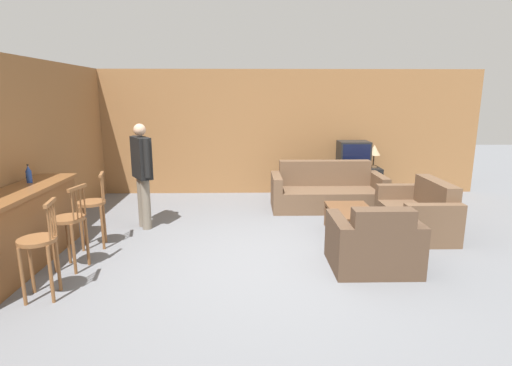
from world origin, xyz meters
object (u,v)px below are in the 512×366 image
object	(u,v)px
bar_chair_near	(39,247)
bar_chair_mid	(70,225)
coffee_table	(351,213)
tv_unit	(352,182)
bottle	(29,174)
table_lamp	(374,151)
bar_chair_far	(93,208)
loveseat_right	(418,214)
tv	(353,155)
couch_far	(327,192)
armchair_near	(374,245)
person_by_window	(142,170)

from	to	relation	value
bar_chair_near	bar_chair_mid	xyz separation A→B (m)	(-0.00, 0.71, 0.00)
coffee_table	tv_unit	world-z (taller)	tv_unit
bottle	table_lamp	world-z (taller)	bottle
bar_chair_mid	coffee_table	xyz separation A→B (m)	(3.69, 1.13, -0.21)
bar_chair_far	table_lamp	bearing A→B (deg)	30.19
bar_chair_far	bottle	distance (m)	0.90
bar_chair_far	tv_unit	xyz separation A→B (m)	(4.31, 2.75, -0.25)
tv_unit	loveseat_right	bearing A→B (deg)	-79.05
bar_chair_far	coffee_table	distance (m)	3.72
coffee_table	tv	world-z (taller)	tv
bar_chair_near	bar_chair_mid	world-z (taller)	same
loveseat_right	couch_far	bearing A→B (deg)	128.91
bar_chair_near	bar_chair_far	bearing A→B (deg)	90.01
armchair_near	tv_unit	xyz separation A→B (m)	(0.65, 3.56, 0.01)
tv_unit	person_by_window	size ratio (longest dim) A/B	0.69
bar_chair_mid	couch_far	size ratio (longest dim) A/B	0.51
bar_chair_near	tv	world-z (taller)	tv
bar_chair_near	tv	bearing A→B (deg)	44.24
bar_chair_near	table_lamp	size ratio (longest dim) A/B	2.20
tv_unit	table_lamp	bearing A→B (deg)	0.00
coffee_table	person_by_window	bearing A→B (deg)	172.63
bar_chair_far	person_by_window	size ratio (longest dim) A/B	0.63
couch_far	tv_unit	bearing A→B (deg)	51.02
bar_chair_far	coffee_table	size ratio (longest dim) A/B	1.06
table_lamp	tv	bearing A→B (deg)	-179.59
bar_chair_near	armchair_near	xyz separation A→B (m)	(3.66, 0.64, -0.26)
coffee_table	tv_unit	distance (m)	2.43
bar_chair_near	tv	size ratio (longest dim) A/B	1.69
couch_far	tv	size ratio (longest dim) A/B	3.32
bar_chair_far	bar_chair_near	bearing A→B (deg)	-89.99
bar_chair_mid	loveseat_right	distance (m)	4.91
couch_far	person_by_window	world-z (taller)	person_by_window
couch_far	tv	bearing A→B (deg)	50.92
bar_chair_mid	bar_chair_far	world-z (taller)	same
bar_chair_mid	person_by_window	xyz separation A→B (m)	(0.49, 1.55, 0.37)
bar_chair_near	bar_chair_far	size ratio (longest dim) A/B	1.00
person_by_window	bar_chair_far	bearing A→B (deg)	-120.68
tv	bottle	distance (m)	5.82
armchair_near	bottle	size ratio (longest dim) A/B	4.23
bar_chair_far	person_by_window	bearing A→B (deg)	59.32
coffee_table	bottle	distance (m)	4.50
person_by_window	bottle	bearing A→B (deg)	-139.60
bar_chair_far	tv_unit	distance (m)	5.12
bar_chair_far	table_lamp	xyz separation A→B (m)	(4.73, 2.75, 0.40)
bottle	loveseat_right	bearing A→B (deg)	7.10
tv	loveseat_right	bearing A→B (deg)	-79.04
couch_far	loveseat_right	bearing A→B (deg)	-51.09
bar_chair_far	coffee_table	world-z (taller)	bar_chair_far
armchair_near	loveseat_right	distance (m)	1.68
loveseat_right	bottle	world-z (taller)	bottle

